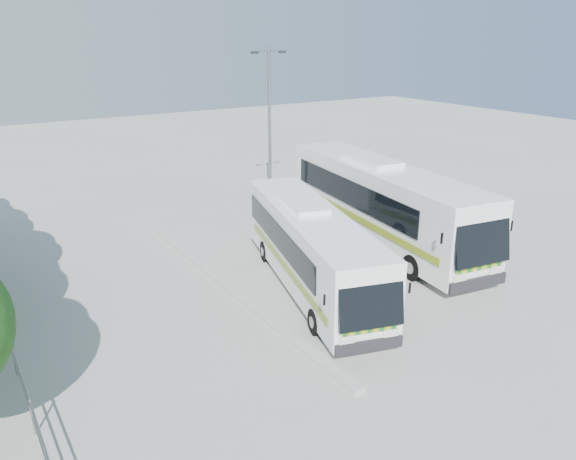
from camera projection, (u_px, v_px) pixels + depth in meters
ground at (306, 293)px, 21.11m from camera, size 100.00×100.00×0.00m
kerb_divider at (227, 286)px, 21.51m from camera, size 0.40×16.00×0.15m
coach_main at (311, 247)px, 21.03m from camera, size 5.00×11.00×3.00m
coach_adjacent at (383, 202)px, 25.53m from camera, size 4.36×13.16×3.59m
lamppost at (270, 122)px, 29.94m from camera, size 2.09×0.33×8.55m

